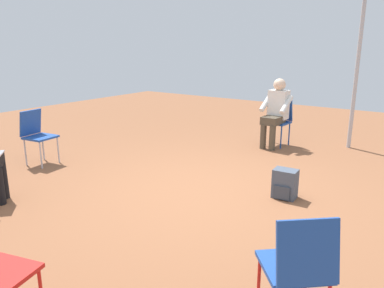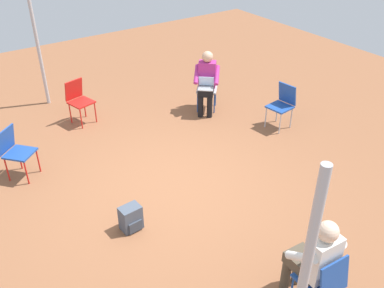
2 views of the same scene
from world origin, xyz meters
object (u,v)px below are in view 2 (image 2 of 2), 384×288
at_px(chair_north, 79,98).
at_px(backpack_near_laptop_user, 131,219).
at_px(chair_east, 282,103).
at_px(chair_northeast, 207,85).
at_px(person_with_laptop, 207,80).
at_px(chair_south, 323,281).
at_px(person_in_white, 315,257).
at_px(chair_northwest, 15,149).

height_order(chair_north, backpack_near_laptop_user, chair_north).
bearing_deg(chair_east, backpack_near_laptop_user, 96.53).
relative_size(chair_northeast, person_with_laptop, 0.69).
xyz_separation_m(chair_south, person_in_white, (0.01, 0.17, 0.20)).
xyz_separation_m(chair_northeast, backpack_near_laptop_user, (-3.01, -2.38, -0.34)).
bearing_deg(chair_east, person_with_laptop, 23.51).
distance_m(chair_northeast, person_in_white, 4.96).
bearing_deg(chair_east, chair_northwest, 68.13).
xyz_separation_m(chair_east, backpack_near_laptop_user, (-3.70, -0.92, -0.34)).
relative_size(chair_north, backpack_near_laptop_user, 2.36).
bearing_deg(chair_south, chair_east, 54.42).
bearing_deg(chair_south, person_in_white, 90.00).
relative_size(chair_northeast, person_in_white, 0.69).
bearing_deg(person_with_laptop, chair_northwest, 43.50).
bearing_deg(chair_northeast, person_in_white, 108.14).
relative_size(chair_northwest, chair_south, 1.00).
bearing_deg(chair_north, person_with_laptop, 141.04).
xyz_separation_m(chair_east, chair_northeast, (-0.68, 1.46, 0.00)).
relative_size(chair_northwest, person_with_laptop, 0.69).
height_order(chair_east, chair_south, same).
height_order(chair_south, backpack_near_laptop_user, chair_south).
xyz_separation_m(chair_south, chair_northeast, (1.96, 4.72, 0.00)).
bearing_deg(chair_northeast, chair_north, 20.81).
distance_m(person_with_laptop, backpack_near_laptop_user, 3.71).
xyz_separation_m(chair_east, chair_south, (-2.64, -3.26, 0.00)).
distance_m(chair_east, backpack_near_laptop_user, 3.82).
bearing_deg(person_in_white, chair_south, -90.00).
xyz_separation_m(person_with_laptop, backpack_near_laptop_user, (-2.90, -2.25, -0.53)).
bearing_deg(chair_south, chair_north, 97.92).
distance_m(chair_south, person_in_white, 0.26).
bearing_deg(chair_northwest, chair_south, 72.29).
bearing_deg(chair_east, chair_south, 133.58).
relative_size(chair_south, person_in_white, 0.69).
height_order(chair_northeast, person_with_laptop, person_with_laptop).
height_order(chair_northwest, chair_south, same).
height_order(chair_northwest, person_in_white, person_in_white).
bearing_deg(chair_northwest, chair_east, 124.17).
relative_size(chair_south, person_with_laptop, 0.69).
relative_size(chair_east, chair_south, 1.00).
distance_m(chair_northwest, chair_east, 4.74).
distance_m(chair_south, backpack_near_laptop_user, 2.59).
bearing_deg(person_in_white, chair_northeast, 70.26).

